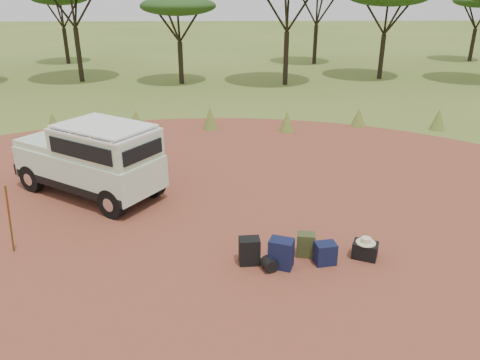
{
  "coord_description": "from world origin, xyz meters",
  "views": [
    {
      "loc": [
        0.76,
        -9.22,
        5.3
      ],
      "look_at": [
        1.0,
        1.09,
        1.0
      ],
      "focal_mm": 35.0,
      "sensor_mm": 36.0,
      "label": 1
    }
  ],
  "objects_px": {
    "backpack_black": "(249,251)",
    "backpack_olive": "(306,245)",
    "backpack_navy": "(281,253)",
    "duffel_navy": "(325,253)",
    "safari_vehicle": "(92,161)",
    "hard_case": "(365,250)",
    "walking_staff": "(10,220)"
  },
  "relations": [
    {
      "from": "duffel_navy",
      "to": "safari_vehicle",
      "type": "bearing_deg",
      "value": 137.6
    },
    {
      "from": "backpack_olive",
      "to": "walking_staff",
      "type": "bearing_deg",
      "value": -173.47
    },
    {
      "from": "backpack_black",
      "to": "backpack_olive",
      "type": "distance_m",
      "value": 1.23
    },
    {
      "from": "walking_staff",
      "to": "backpack_navy",
      "type": "relative_size",
      "value": 2.69
    },
    {
      "from": "backpack_black",
      "to": "duffel_navy",
      "type": "xyz_separation_m",
      "value": [
        1.55,
        -0.04,
        -0.05
      ]
    },
    {
      "from": "backpack_black",
      "to": "backpack_navy",
      "type": "bearing_deg",
      "value": -17.3
    },
    {
      "from": "safari_vehicle",
      "to": "hard_case",
      "type": "relative_size",
      "value": 8.81
    },
    {
      "from": "safari_vehicle",
      "to": "hard_case",
      "type": "bearing_deg",
      "value": 5.53
    },
    {
      "from": "walking_staff",
      "to": "duffel_navy",
      "type": "distance_m",
      "value": 6.55
    },
    {
      "from": "walking_staff",
      "to": "backpack_black",
      "type": "bearing_deg",
      "value": -49.07
    },
    {
      "from": "backpack_olive",
      "to": "hard_case",
      "type": "relative_size",
      "value": 1.04
    },
    {
      "from": "backpack_navy",
      "to": "backpack_olive",
      "type": "relative_size",
      "value": 1.19
    },
    {
      "from": "backpack_black",
      "to": "duffel_navy",
      "type": "relative_size",
      "value": 1.23
    },
    {
      "from": "backpack_olive",
      "to": "duffel_navy",
      "type": "distance_m",
      "value": 0.47
    },
    {
      "from": "backpack_olive",
      "to": "safari_vehicle",
      "type": "bearing_deg",
      "value": 156.59
    },
    {
      "from": "safari_vehicle",
      "to": "backpack_black",
      "type": "bearing_deg",
      "value": -8.03
    },
    {
      "from": "backpack_navy",
      "to": "backpack_olive",
      "type": "height_order",
      "value": "backpack_navy"
    },
    {
      "from": "walking_staff",
      "to": "duffel_navy",
      "type": "height_order",
      "value": "walking_staff"
    },
    {
      "from": "safari_vehicle",
      "to": "backpack_navy",
      "type": "distance_m",
      "value": 5.99
    },
    {
      "from": "safari_vehicle",
      "to": "hard_case",
      "type": "height_order",
      "value": "safari_vehicle"
    },
    {
      "from": "backpack_olive",
      "to": "hard_case",
      "type": "distance_m",
      "value": 1.24
    },
    {
      "from": "backpack_black",
      "to": "backpack_navy",
      "type": "xyz_separation_m",
      "value": [
        0.63,
        -0.15,
        0.02
      ]
    },
    {
      "from": "backpack_black",
      "to": "backpack_olive",
      "type": "bearing_deg",
      "value": 8.3
    },
    {
      "from": "safari_vehicle",
      "to": "backpack_navy",
      "type": "height_order",
      "value": "safari_vehicle"
    },
    {
      "from": "backpack_olive",
      "to": "duffel_navy",
      "type": "bearing_deg",
      "value": -32.89
    },
    {
      "from": "safari_vehicle",
      "to": "backpack_black",
      "type": "distance_m",
      "value": 5.42
    },
    {
      "from": "safari_vehicle",
      "to": "duffel_navy",
      "type": "bearing_deg",
      "value": 0.52
    },
    {
      "from": "backpack_black",
      "to": "hard_case",
      "type": "height_order",
      "value": "backpack_black"
    },
    {
      "from": "backpack_black",
      "to": "backpack_olive",
      "type": "height_order",
      "value": "backpack_black"
    },
    {
      "from": "hard_case",
      "to": "backpack_black",
      "type": "bearing_deg",
      "value": -152.27
    },
    {
      "from": "backpack_black",
      "to": "hard_case",
      "type": "distance_m",
      "value": 2.44
    },
    {
      "from": "duffel_navy",
      "to": "backpack_olive",
      "type": "bearing_deg",
      "value": 128.8
    }
  ]
}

